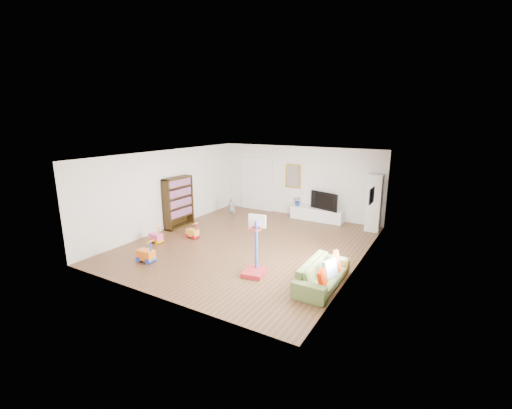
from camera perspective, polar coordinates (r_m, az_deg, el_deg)
The scene contains 25 objects.
floor at distance 10.51m, azimuth -1.10°, elevation -6.56°, with size 6.50×7.50×0.00m, color brown.
ceiling at distance 9.89m, azimuth -1.18°, elevation 8.26°, with size 6.50×7.50×0.00m, color white.
wall_back at distance 13.39m, azimuth 7.23°, elevation 3.83°, with size 6.50×0.00×2.70m, color silver.
wall_front at distance 7.30m, azimuth -16.66°, elevation -5.29°, with size 6.50×0.00×2.70m, color silver.
wall_left at distance 12.09m, azimuth -14.44°, elevation 2.39°, with size 0.00×7.50×2.70m, color white.
wall_right at distance 8.92m, azimuth 17.02°, elevation -1.82°, with size 0.00×7.50×2.70m, color silver.
navy_accent at distance 10.15m, azimuth 18.99°, elevation 2.80°, with size 0.01×3.20×1.70m, color black.
olive_wainscot at distance 10.48m, azimuth 18.41°, elevation -4.46°, with size 0.01×3.20×1.00m, color brown.
doorway at distance 14.25m, azimuth 0.08°, elevation 3.32°, with size 1.45×0.06×2.10m, color white.
painting_back at distance 13.42m, azimuth 6.21°, elevation 4.74°, with size 0.62×0.06×0.92m, color gold.
artwork_right at distance 10.41m, azimuth 18.73°, elevation 1.40°, with size 0.04×0.56×0.46m, color #7F3F8C.
media_console at distance 13.04m, azimuth 10.13°, elevation -1.60°, with size 1.98×0.50×0.46m, color white.
tall_cabinet at distance 12.13m, azimuth 19.12°, elevation 0.28°, with size 0.45×0.45×1.95m, color white.
bookshelf at distance 12.22m, azimuth -12.80°, elevation 0.37°, with size 0.32×1.21×1.77m, color #30200B.
sofa at distance 8.07m, azimuth 11.02°, elevation -11.26°, with size 1.91×0.75×0.56m, color olive.
basketball_hoop at distance 8.25m, azimuth -0.33°, elevation -6.95°, with size 0.51×0.62×1.47m, color #AE2029.
ride_on_yellow at distance 11.12m, azimuth -10.55°, elevation -4.20°, with size 0.39×0.24×0.52m, color gold.
ride_on_orange at distance 9.60m, azimuth -17.95°, elevation -7.37°, with size 0.46×0.28×0.61m, color orange.
ride_on_pink at distance 10.96m, azimuth -16.39°, elevation -4.77°, with size 0.41×0.25×0.54m, color #F65195.
child at distance 13.13m, azimuth -4.10°, elevation -0.54°, with size 0.29×0.19×0.80m, color slate.
tv at distance 12.81m, azimuth 11.55°, elevation 0.65°, with size 1.15×0.15×0.66m, color black.
vase_plant at distance 13.23m, azimuth 7.00°, elevation 0.59°, with size 0.33×0.28×0.37m, color navy.
pillow_left at distance 7.47m, azimuth 10.97°, elevation -12.04°, with size 0.09×0.35×0.35m, color #C62700.
pillow_center at distance 7.97m, azimuth 12.24°, elevation -10.40°, with size 0.10×0.40×0.40m, color white.
pillow_right at distance 8.43m, azimuth 13.34°, elevation -9.05°, with size 0.10×0.39×0.39m, color #C44A20.
Camera 1 is at (5.11, -8.41, 3.69)m, focal length 24.00 mm.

